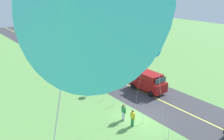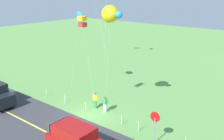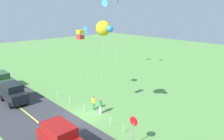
# 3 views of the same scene
# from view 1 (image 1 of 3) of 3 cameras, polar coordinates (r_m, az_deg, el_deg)

# --- Properties ---
(ground_plane) EXTENTS (120.00, 120.00, 0.10)m
(ground_plane) POSITION_cam_1_polar(r_m,az_deg,el_deg) (22.60, 7.24, -11.38)
(ground_plane) COLOR #60994C
(asphalt_road) EXTENTS (120.00, 7.00, 0.00)m
(asphalt_road) POSITION_cam_1_polar(r_m,az_deg,el_deg) (25.27, 13.69, -8.10)
(asphalt_road) COLOR #38383D
(asphalt_road) RESTS_ON ground
(road_centre_stripe) EXTENTS (120.00, 0.16, 0.00)m
(road_centre_stripe) POSITION_cam_1_polar(r_m,az_deg,el_deg) (25.27, 13.69, -8.09)
(road_centre_stripe) COLOR #E5E04C
(road_centre_stripe) RESTS_ON asphalt_road
(car_suv_foreground) EXTENTS (4.40, 2.12, 2.24)m
(car_suv_foreground) POSITION_cam_1_polar(r_m,az_deg,el_deg) (27.41, 8.83, -2.79)
(car_suv_foreground) COLOR maroon
(car_suv_foreground) RESTS_ON ground
(car_parked_east_near) EXTENTS (4.40, 2.12, 2.24)m
(car_parked_east_near) POSITION_cam_1_polar(r_m,az_deg,el_deg) (34.72, -5.41, 2.30)
(car_parked_east_near) COLOR navy
(car_parked_east_near) RESTS_ON ground
(stop_sign) EXTENTS (0.76, 0.08, 2.56)m
(stop_sign) POSITION_cam_1_polar(r_m,az_deg,el_deg) (26.52, -3.10, -1.85)
(stop_sign) COLOR gray
(stop_sign) RESTS_ON ground
(person_adult_near) EXTENTS (0.58, 0.22, 1.60)m
(person_adult_near) POSITION_cam_1_polar(r_m,az_deg,el_deg) (21.53, 2.85, -10.12)
(person_adult_near) COLOR silver
(person_adult_near) RESTS_ON ground
(person_adult_companion) EXTENTS (0.58, 0.22, 1.60)m
(person_adult_companion) POSITION_cam_1_polar(r_m,az_deg,el_deg) (20.74, 5.04, -11.46)
(person_adult_companion) COLOR #338C4C
(person_adult_companion) RESTS_ON ground
(kite_red_low) EXTENTS (1.90, 1.40, 9.60)m
(kite_red_low) POSITION_cam_1_polar(r_m,az_deg,el_deg) (19.42, 1.91, 11.82)
(kite_red_low) COLOR silver
(kite_red_low) RESTS_ON ground
(kite_blue_mid) EXTENTS (0.56, 1.67, 8.70)m
(kite_blue_mid) POSITION_cam_1_polar(r_m,az_deg,el_deg) (19.02, 8.75, 9.43)
(kite_blue_mid) COLOR silver
(kite_blue_mid) RESTS_ON ground
(kite_yellow_high) EXTENTS (2.68, 0.68, 8.71)m
(kite_yellow_high) POSITION_cam_1_polar(r_m,az_deg,el_deg) (14.26, 10.80, 5.29)
(kite_yellow_high) COLOR silver
(kite_yellow_high) RESTS_ON ground
(kite_green_far) EXTENTS (3.05, 1.60, 12.14)m
(kite_green_far) POSITION_cam_1_polar(r_m,az_deg,el_deg) (1.37, -9.88, 14.19)
(kite_green_far) COLOR silver
(kite_green_far) RESTS_ON ground
(fence_post_1) EXTENTS (0.05, 0.05, 0.90)m
(fence_post_1) POSITION_cam_1_polar(r_m,az_deg,el_deg) (19.91, 13.64, -14.91)
(fence_post_1) COLOR silver
(fence_post_1) RESTS_ON ground
(fence_post_2) EXTENTS (0.05, 0.05, 0.90)m
(fence_post_2) POSITION_cam_1_polar(r_m,az_deg,el_deg) (21.43, 7.55, -11.74)
(fence_post_2) COLOR silver
(fence_post_2) RESTS_ON ground
(fence_post_3) EXTENTS (0.05, 0.05, 0.90)m
(fence_post_3) POSITION_cam_1_polar(r_m,az_deg,el_deg) (24.07, 0.40, -7.76)
(fence_post_3) COLOR silver
(fence_post_3) RESTS_ON ground
(fence_post_4) EXTENTS (0.05, 0.05, 0.90)m
(fence_post_4) POSITION_cam_1_polar(r_m,az_deg,el_deg) (25.25, -2.01, -6.36)
(fence_post_4) COLOR silver
(fence_post_4) RESTS_ON ground
(fence_post_5) EXTENTS (0.05, 0.05, 0.90)m
(fence_post_5) POSITION_cam_1_polar(r_m,az_deg,el_deg) (28.23, -6.81, -3.54)
(fence_post_5) COLOR silver
(fence_post_5) RESTS_ON ground
(fence_post_6) EXTENTS (0.05, 0.05, 0.90)m
(fence_post_6) POSITION_cam_1_polar(r_m,az_deg,el_deg) (29.00, -7.83, -2.93)
(fence_post_6) COLOR silver
(fence_post_6) RESTS_ON ground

